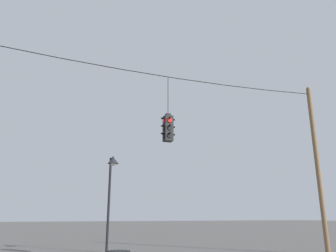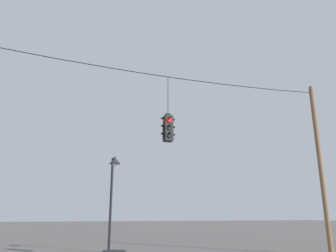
{
  "view_description": "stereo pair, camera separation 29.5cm",
  "coord_description": "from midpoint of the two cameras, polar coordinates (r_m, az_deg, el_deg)",
  "views": [
    {
      "loc": [
        -3.91,
        -11.76,
        1.66
      ],
      "look_at": [
        0.75,
        -0.01,
        5.14
      ],
      "focal_mm": 35.0,
      "sensor_mm": 36.0,
      "label": 1
    },
    {
      "loc": [
        -3.63,
        -11.87,
        1.66
      ],
      "look_at": [
        0.75,
        -0.01,
        5.14
      ],
      "focal_mm": 35.0,
      "sensor_mm": 36.0,
      "label": 2
    }
  ],
  "objects": [
    {
      "name": "utility_pole_right",
      "position": [
        17.1,
        25.46,
        -6.14
      ],
      "size": [
        0.21,
        0.21,
        7.97
      ],
      "color": "brown",
      "rests_on": "ground_plane"
    },
    {
      "name": "span_wire",
      "position": [
        13.65,
        -2.36,
        9.39
      ],
      "size": [
        16.76,
        0.03,
        0.35
      ],
      "color": "black"
    },
    {
      "name": "traffic_light_over_intersection",
      "position": [
        13.09,
        0.65,
        -0.35
      ],
      "size": [
        0.58,
        0.58,
        2.76
      ],
      "color": "black"
    },
    {
      "name": "street_lamp",
      "position": [
        16.39,
        -8.97,
        -8.68
      ],
      "size": [
        0.54,
        0.93,
        4.49
      ],
      "color": "black",
      "rests_on": "ground_plane"
    }
  ]
}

